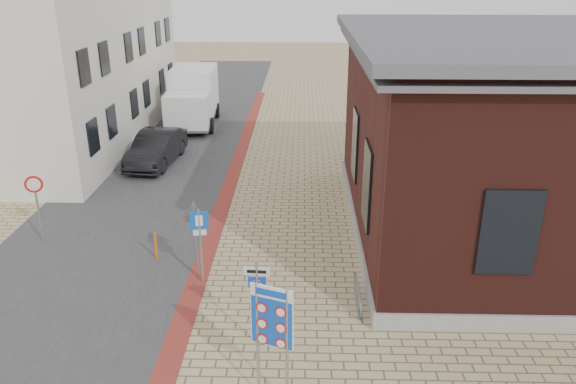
% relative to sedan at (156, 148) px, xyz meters
% --- Properties ---
extents(ground, '(120.00, 120.00, 0.00)m').
position_rel_sedan_xyz_m(ground, '(5.75, -13.85, -0.77)').
color(ground, tan).
rests_on(ground, ground).
extents(road_strip, '(7.00, 60.00, 0.02)m').
position_rel_sedan_xyz_m(road_strip, '(0.25, 1.15, -0.76)').
color(road_strip, '#38383A').
rests_on(road_strip, ground).
extents(curb_strip, '(0.60, 40.00, 0.02)m').
position_rel_sedan_xyz_m(curb_strip, '(3.75, -3.85, -0.76)').
color(curb_strip, maroon).
rests_on(curb_strip, ground).
extents(brick_building, '(13.00, 13.00, 6.80)m').
position_rel_sedan_xyz_m(brick_building, '(14.74, -6.85, 2.71)').
color(brick_building, gray).
rests_on(brick_building, ground).
extents(townhouse_near, '(7.40, 6.40, 8.30)m').
position_rel_sedan_xyz_m(townhouse_near, '(-5.25, -1.85, 3.39)').
color(townhouse_near, silver).
rests_on(townhouse_near, ground).
extents(townhouse_mid, '(7.40, 6.40, 9.10)m').
position_rel_sedan_xyz_m(townhouse_mid, '(-5.25, 4.15, 3.79)').
color(townhouse_mid, silver).
rests_on(townhouse_mid, ground).
extents(townhouse_far, '(7.40, 6.40, 8.30)m').
position_rel_sedan_xyz_m(townhouse_far, '(-5.25, 10.15, 3.39)').
color(townhouse_far, silver).
rests_on(townhouse_far, ground).
extents(bike_rack, '(0.08, 1.80, 0.60)m').
position_rel_sedan_xyz_m(bike_rack, '(8.40, -11.65, -0.51)').
color(bike_rack, slate).
rests_on(bike_rack, ground).
extents(sedan, '(2.09, 4.84, 1.55)m').
position_rel_sedan_xyz_m(sedan, '(0.00, 0.00, 0.00)').
color(sedan, black).
rests_on(sedan, ground).
extents(box_truck, '(2.86, 6.22, 3.19)m').
position_rel_sedan_xyz_m(box_truck, '(0.46, 7.09, 0.87)').
color(box_truck, slate).
rests_on(box_truck, ground).
extents(border_sign, '(0.90, 0.37, 2.75)m').
position_rel_sedan_xyz_m(border_sign, '(6.25, -15.35, 1.20)').
color(border_sign, gray).
rests_on(border_sign, ground).
extents(essen_sign, '(0.62, 0.08, 2.31)m').
position_rel_sedan_xyz_m(essen_sign, '(5.80, -13.55, 0.75)').
color(essen_sign, gray).
rests_on(essen_sign, ground).
extents(parking_sign, '(0.52, 0.13, 2.35)m').
position_rel_sedan_xyz_m(parking_sign, '(3.95, -10.68, 0.81)').
color(parking_sign, gray).
rests_on(parking_sign, ground).
extents(yield_sign, '(0.84, 0.32, 2.44)m').
position_rel_sedan_xyz_m(yield_sign, '(3.75, -10.35, 1.08)').
color(yield_sign, gray).
rests_on(yield_sign, ground).
extents(speed_sign, '(0.55, 0.21, 2.43)m').
position_rel_sedan_xyz_m(speed_sign, '(-1.81, -8.32, 0.86)').
color(speed_sign, gray).
rests_on(speed_sign, ground).
extents(bollard, '(0.10, 0.10, 0.92)m').
position_rel_sedan_xyz_m(bollard, '(2.25, -9.29, -0.32)').
color(bollard, orange).
rests_on(bollard, ground).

